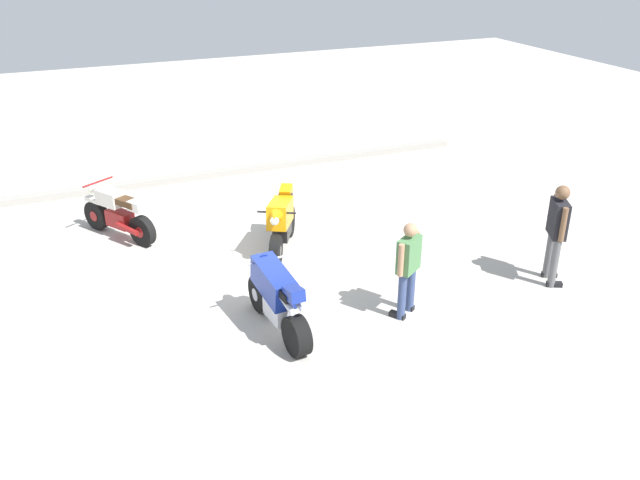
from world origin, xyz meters
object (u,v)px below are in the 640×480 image
person_in_black_shirt (557,228)px  motorcycle_blue_sportbike (276,296)px  motorcycle_cream_vintage (118,214)px  motorcycle_orange_sportbike (281,221)px  person_in_green_shirt (408,265)px

person_in_black_shirt → motorcycle_blue_sportbike: bearing=-158.4°
motorcycle_cream_vintage → motorcycle_orange_sportbike: size_ratio=0.97×
motorcycle_cream_vintage → motorcycle_blue_sportbike: bearing=169.7°
motorcycle_cream_vintage → person_in_black_shirt: 8.12m
motorcycle_cream_vintage → motorcycle_blue_sportbike: size_ratio=0.89×
motorcycle_orange_sportbike → motorcycle_cream_vintage: bearing=-93.9°
motorcycle_blue_sportbike → person_in_black_shirt: person_in_black_shirt is taller
motorcycle_orange_sportbike → person_in_green_shirt: (1.02, -2.92, 0.29)m
person_in_green_shirt → motorcycle_cream_vintage: bearing=4.7°
motorcycle_orange_sportbike → person_in_green_shirt: person_in_green_shirt is taller
motorcycle_orange_sportbike → person_in_green_shirt: bearing=48.2°
motorcycle_blue_sportbike → person_in_green_shirt: 2.07m
motorcycle_cream_vintage → person_in_green_shirt: bearing=-173.4°
motorcycle_blue_sportbike → person_in_black_shirt: (4.84, -0.38, 0.43)m
person_in_green_shirt → person_in_black_shirt: bearing=-124.5°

